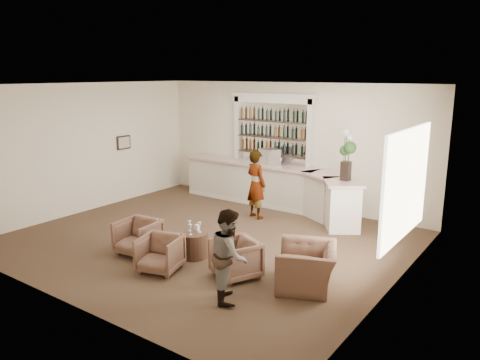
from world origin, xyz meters
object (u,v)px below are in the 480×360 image
(sommelier, at_px, (256,184))
(armchair_far, at_px, (307,267))
(armchair_right, at_px, (236,259))
(flower_vase, at_px, (347,152))
(guest, at_px, (229,255))
(armchair_center, at_px, (160,254))
(armchair_left, at_px, (138,237))
(espresso_machine, at_px, (270,157))
(bar_counter, at_px, (274,186))
(cocktail_table, at_px, (194,245))

(sommelier, height_order, armchair_far, sommelier)
(armchair_right, relative_size, flower_vase, 0.66)
(guest, relative_size, armchair_right, 1.96)
(armchair_center, xyz_separation_m, flower_vase, (1.73, 4.25, 1.46))
(armchair_left, height_order, armchair_center, armchair_left)
(sommelier, distance_m, espresso_machine, 1.26)
(flower_vase, bearing_deg, sommelier, -165.99)
(sommelier, bearing_deg, armchair_left, 97.64)
(sommelier, bearing_deg, armchair_far, 153.55)
(guest, bearing_deg, armchair_left, 42.46)
(guest, bearing_deg, armchair_center, 48.24)
(armchair_center, bearing_deg, armchair_right, 7.67)
(armchair_left, height_order, armchair_right, armchair_left)
(armchair_left, bearing_deg, espresso_machine, 80.78)
(bar_counter, distance_m, espresso_machine, 0.80)
(cocktail_table, height_order, guest, guest)
(bar_counter, bearing_deg, flower_vase, -12.98)
(armchair_far, height_order, flower_vase, flower_vase)
(bar_counter, distance_m, armchair_center, 4.79)
(armchair_left, distance_m, armchair_right, 2.26)
(guest, relative_size, armchair_center, 2.05)
(armchair_right, bearing_deg, armchair_left, -148.36)
(armchair_center, distance_m, flower_vase, 4.81)
(bar_counter, distance_m, cocktail_table, 3.94)
(guest, bearing_deg, espresso_machine, -11.57)
(armchair_left, relative_size, espresso_machine, 1.59)
(guest, bearing_deg, sommelier, -8.92)
(guest, xyz_separation_m, armchair_right, (-0.40, 0.71, -0.40))
(cocktail_table, distance_m, sommelier, 2.95)
(armchair_right, xyz_separation_m, flower_vase, (0.44, 3.67, 1.44))
(cocktail_table, distance_m, armchair_far, 2.43)
(armchair_center, bearing_deg, espresso_machine, 81.67)
(guest, bearing_deg, flower_vase, -37.55)
(sommelier, xyz_separation_m, armchair_right, (1.66, -3.15, -0.51))
(armchair_left, bearing_deg, armchair_far, 4.70)
(armchair_center, distance_m, armchair_right, 1.41)
(guest, height_order, armchair_left, guest)
(bar_counter, bearing_deg, sommelier, -83.54)
(espresso_machine, distance_m, flower_vase, 2.52)
(bar_counter, distance_m, armchair_left, 4.44)
(guest, distance_m, armchair_far, 1.42)
(armchair_right, xyz_separation_m, espresso_machine, (-1.97, 4.26, 1.01))
(bar_counter, xyz_separation_m, armchair_right, (1.78, -4.19, -0.23))
(armchair_center, height_order, armchair_right, armchair_right)
(guest, relative_size, espresso_machine, 3.10)
(espresso_machine, bearing_deg, guest, -40.39)
(armchair_center, height_order, armchair_far, armchair_far)
(armchair_center, bearing_deg, cocktail_table, 70.21)
(cocktail_table, distance_m, espresso_machine, 4.18)
(cocktail_table, bearing_deg, flower_vase, 63.65)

